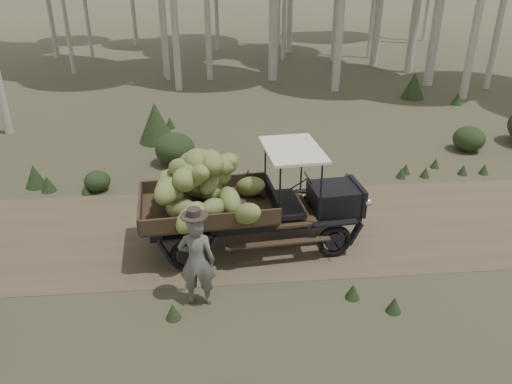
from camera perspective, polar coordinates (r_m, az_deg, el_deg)
ground at (r=11.38m, az=7.24°, el=-3.94°), size 120.00×120.00×0.00m
dirt_track at (r=11.38m, az=7.24°, el=-3.93°), size 70.00×4.00×0.01m
banana_truck at (r=9.90m, az=-3.50°, el=0.28°), size 4.77×2.43×2.31m
farmer at (r=8.63m, az=-6.78°, el=-7.71°), size 0.67×0.51×1.87m
undergrowth at (r=9.67m, az=5.17°, el=-6.08°), size 22.40×22.83×1.29m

